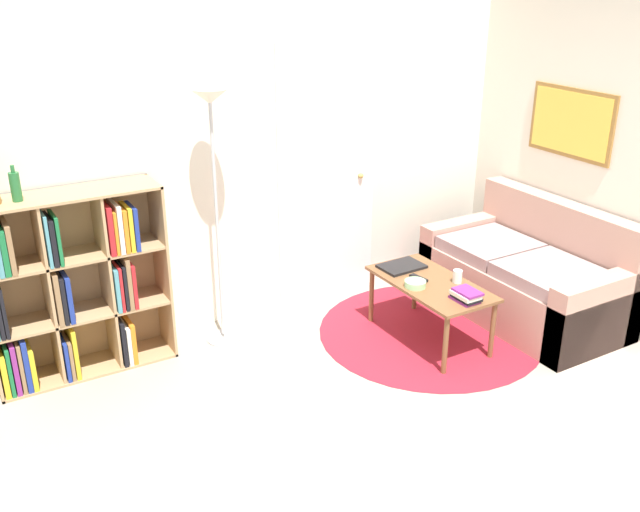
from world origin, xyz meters
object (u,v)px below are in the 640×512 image
laptop (402,266)px  bottle_right (15,186)px  bookshelf (68,287)px  couch (530,278)px  coffee_table (431,289)px  cup (457,276)px  floor_lamp (212,142)px  bowl (415,284)px

laptop → bottle_right: bottle_right is taller
bookshelf → couch: bearing=-15.6°
coffee_table → bookshelf: bearing=159.8°
couch → bottle_right: bearing=165.6°
bookshelf → coffee_table: 2.45m
cup → bottle_right: size_ratio=0.43×
cup → laptop: bearing=114.0°
floor_lamp → bottle_right: (-1.22, 0.08, -0.13)m
laptop → bowl: size_ratio=2.18×
coffee_table → bowl: (-0.15, -0.01, 0.07)m
bottle_right → bookshelf: bearing=5.3°
couch → laptop: (-0.96, 0.37, 0.17)m
floor_lamp → coffee_table: bearing=-29.9°
laptop → bottle_right: (-2.48, 0.51, 0.87)m
cup → bottle_right: 2.94m
bowl → bottle_right: size_ratio=0.68×
bookshelf → bottle_right: 0.75m
bookshelf → bottle_right: bottle_right is taller
bowl → couch: bearing=-2.5°
floor_lamp → bookshelf: bearing=174.2°
coffee_table → laptop: laptop is taller
bookshelf → bottle_right: (-0.21, -0.02, 0.72)m
bookshelf → cup: bearing=-21.1°
bookshelf → bowl: size_ratio=8.25×
coffee_table → bottle_right: 2.80m
floor_lamp → laptop: bearing=-18.9°
bottle_right → coffee_table: bearing=-18.2°
bookshelf → laptop: bearing=-13.3°
bookshelf → cup: (2.45, -0.94, -0.11)m
laptop → bottle_right: size_ratio=1.49×
bottle_right → floor_lamp: bearing=-3.9°
couch → coffee_table: bearing=176.7°
bookshelf → coffee_table: size_ratio=1.31×
bookshelf → floor_lamp: 1.32m
floor_lamp → laptop: (1.26, -0.43, -1.00)m
bookshelf → bottle_right: bearing=-174.7°
couch → bowl: bearing=177.5°
cup → bowl: bearing=163.2°
couch → bottle_right: (-3.44, 0.88, 1.04)m
coffee_table → cup: cup is taller
couch → bottle_right: bottle_right is taller
floor_lamp → laptop: size_ratio=5.53×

